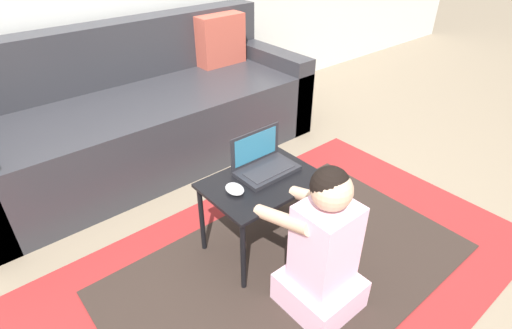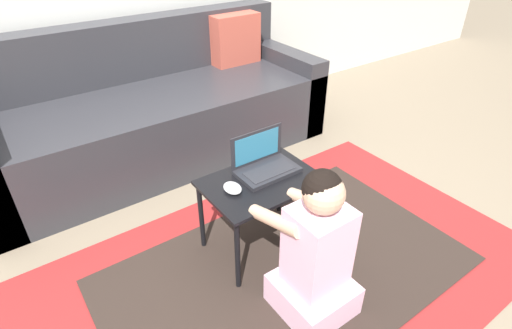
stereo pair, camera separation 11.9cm
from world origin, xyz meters
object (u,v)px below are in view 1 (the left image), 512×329
computer_mouse (235,189)px  laptop_desk (262,189)px  person_seated (323,251)px  couch (146,115)px  laptop (264,165)px

computer_mouse → laptop_desk: bearing=-2.6°
person_seated → couch: bearing=88.4°
laptop → person_seated: person_seated is taller
couch → person_seated: couch is taller
couch → computer_mouse: 1.19m
couch → computer_mouse: (-0.15, -1.18, 0.12)m
computer_mouse → person_seated: (0.11, -0.43, -0.12)m
couch → laptop: bearing=-86.9°
laptop → person_seated: (-0.11, -0.48, -0.13)m
laptop_desk → computer_mouse: bearing=177.4°
couch → laptop: 1.14m
laptop → laptop_desk: bearing=-137.9°
laptop → computer_mouse: bearing=-167.3°
computer_mouse → person_seated: bearing=-76.1°
person_seated → computer_mouse: bearing=103.9°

